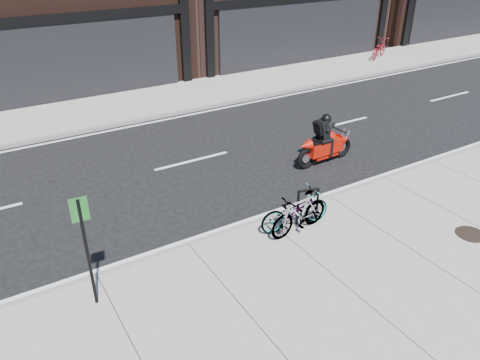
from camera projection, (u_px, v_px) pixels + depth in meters
ground at (224, 189)px, 12.60m from camera, size 120.00×120.00×0.00m
sidewalk_near at (355, 296)px, 8.80m from camera, size 60.00×6.00×0.13m
sidewalk_far at (128, 105)px, 18.42m from camera, size 60.00×3.50×0.13m
bike_rack at (308, 203)px, 10.66m from camera, size 0.52×0.19×0.89m
bicycle_front at (295, 210)px, 10.53m from camera, size 1.77×0.77×0.90m
bicycle_rear at (299, 213)px, 10.36m from camera, size 1.62×0.59×0.95m
motorcycle at (328, 142)px, 13.77m from camera, size 2.08×0.47×1.55m
bicycle_far at (379, 49)px, 24.69m from camera, size 2.00×1.43×1.00m
manhole_cover at (471, 234)px, 10.47m from camera, size 0.70×0.70×0.02m
sign_post at (86, 243)px, 7.95m from camera, size 0.30×0.06×2.21m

